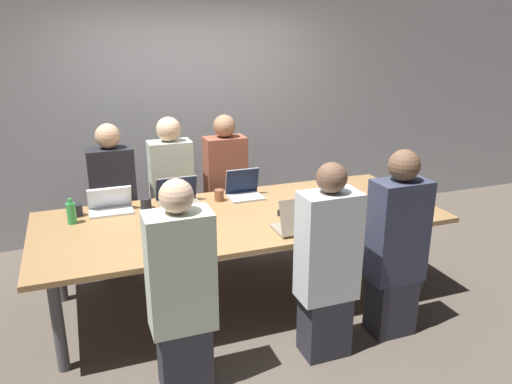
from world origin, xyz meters
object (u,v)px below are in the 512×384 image
Objects in this scene: person_far_midleft at (172,192)px; laptop_near_midright at (297,222)px; cup_far_center at (219,195)px; laptop_near_left at (175,240)px; person_near_midright at (327,266)px; laptop_far_center at (244,189)px; cup_far_left at (77,210)px; person_near_left at (182,293)px; bottle_far_left at (71,213)px; stapler at (286,215)px; person_far_center at (226,187)px; person_near_right at (396,248)px; laptop_far_left at (110,205)px; laptop_near_right at (371,215)px; laptop_far_midleft at (178,196)px; cup_far_midleft at (146,203)px; person_far_left at (114,203)px.

laptop_near_midright is at bearing -64.98° from person_far_midleft.
laptop_near_left is at bearing -123.05° from cup_far_center.
person_near_midright is 1.38m from laptop_far_center.
person_near_left is at bearing -68.30° from cup_far_left.
bottle_far_left is 1.32× the size of stapler.
person_far_center is 0.60m from cup_far_center.
person_near_right reaches higher than cup_far_center.
cup_far_left is (-0.55, 1.39, 0.13)m from person_near_left.
laptop_near_left reaches higher than cup_far_left.
laptop_far_center is at bearing -1.07° from laptop_far_left.
laptop_near_right is 1.64× the size of bottle_far_left.
person_far_center is (-0.15, 1.87, 0.01)m from person_near_midright.
laptop_far_left is 1.74× the size of bottle_far_left.
laptop_far_center is 1.43m from cup_far_left.
cup_far_center is (-0.35, 0.88, -0.03)m from laptop_near_midright.
laptop_far_midleft is at bearing 1.93° from cup_far_left.
laptop_near_left is 0.93× the size of laptop_far_left.
person_near_left reaches higher than cup_far_center.
cup_far_left is 0.55m from cup_far_midleft.
stapler is at bearing -21.39° from cup_far_left.
laptop_near_right is 1.33m from cup_far_center.
person_near_midright is 2.02m from bottle_far_left.
laptop_far_left is 0.35m from bottle_far_left.
laptop_far_left is (-1.17, 0.02, -0.01)m from laptop_far_center.
laptop_near_left reaches higher than cup_far_midleft.
person_near_right is 6.96× the size of bottle_far_left.
laptop_near_left reaches higher than laptop_far_left.
laptop_far_center is at bearing -0.04° from cup_far_midleft.
person_near_midright is at bearing -46.88° from laptop_far_left.
laptop_far_center is 0.86× the size of laptop_far_midleft.
laptop_far_midleft is 3.91× the size of cup_far_midleft.
laptop_near_midright is 1.58m from person_far_midleft.
person_far_midleft reaches higher than laptop_far_midleft.
stapler is at bearing -15.99° from bottle_far_left.
laptop_near_midright is 1.58m from laptop_far_left.
laptop_near_midright is 3.05× the size of cup_far_center.
cup_far_left is at bearing -41.37° from person_near_midright.
bottle_far_left is at bearing -27.78° from person_near_right.
cup_far_center reaches higher than cup_far_left.
laptop_far_midleft is at bearing 11.69° from bottle_far_left.
person_near_left reaches higher than laptop_near_midright.
person_far_left reaches higher than stapler.
person_near_right reaches higher than laptop_far_midleft.
person_far_left is (-1.22, 1.33, -0.14)m from laptop_near_midright.
person_near_midright is at bearing -37.26° from bottle_far_left.
person_far_midleft reaches higher than bottle_far_left.
laptop_far_left is at bearing 178.93° from laptop_far_center.
stapler is (1.32, -0.63, -0.04)m from laptop_far_left.
cup_far_center is at bearing -11.27° from laptop_far_midleft.
stapler is at bearing -143.26° from person_near_left.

